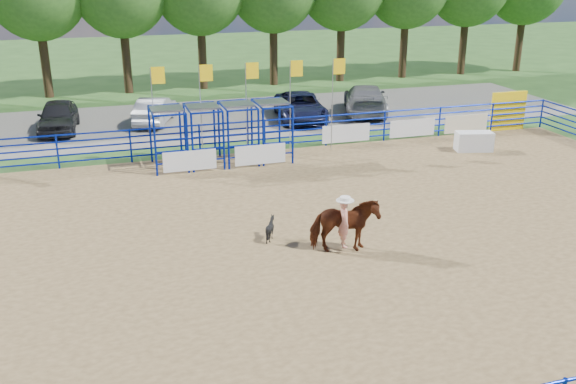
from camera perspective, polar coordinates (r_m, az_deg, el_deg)
The scene contains 12 objects.
ground at distance 20.75m, azimuth 5.21°, elevation -3.82°, with size 120.00×120.00×0.00m, color #375F26.
arena_dirt at distance 20.74m, azimuth 5.21°, elevation -3.79°, with size 30.00×20.00×0.02m, color olive.
gravel_strip at distance 36.26m, azimuth -4.99°, elevation 6.62°, with size 40.00×10.00×0.01m, color slate.
announcer_table at distance 30.78m, azimuth 16.20°, elevation 4.35°, with size 1.65×0.77×0.88m, color silver.
horse_and_rider at distance 19.18m, azimuth 5.03°, elevation -2.75°, with size 2.15×1.27×2.50m.
calf at distance 20.17m, azimuth -1.58°, elevation -3.27°, with size 0.59×0.66×0.73m, color black.
car_a at distance 35.06m, azimuth -19.77°, elevation 6.36°, with size 1.83×4.55×1.55m, color black.
car_b at distance 35.42m, azimuth -11.74°, elevation 7.14°, with size 1.49×4.28×1.41m, color gray.
car_c at distance 35.38m, azimuth 1.11°, elevation 7.58°, with size 2.42×5.24×1.46m, color black.
car_d at distance 37.15m, azimuth 6.88°, elevation 8.19°, with size 2.30×5.67×1.65m, color slate.
perimeter_fence at distance 20.46m, azimuth 5.27°, elevation -1.90°, with size 30.10×20.10×1.50m.
chute_assembly at distance 27.82m, azimuth -5.26°, elevation 5.15°, with size 19.32×2.41×4.20m.
Camera 1 is at (-7.36, -17.51, 8.35)m, focal length 40.00 mm.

